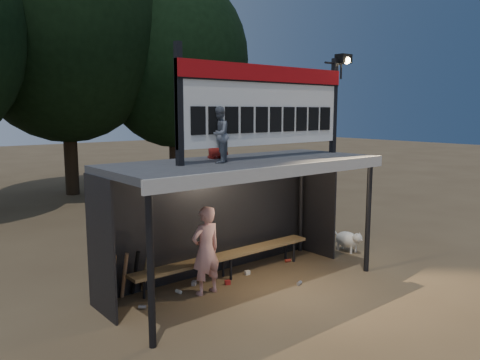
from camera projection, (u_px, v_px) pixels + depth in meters
name	position (u px, v px, depth m)	size (l,w,h in m)	color
ground	(245.00, 286.00, 8.54)	(80.00, 80.00, 0.00)	brown
player	(206.00, 250.00, 8.10)	(0.57, 0.37, 1.56)	white
child_a	(218.00, 135.00, 7.68)	(0.45, 0.35, 0.93)	slate
child_b	(217.00, 130.00, 8.41)	(0.51, 0.33, 1.04)	#AA211A
dugout_shelter	(237.00, 185.00, 8.46)	(5.10, 2.08, 2.32)	#3E3F41
scoreboard_assembly	(270.00, 102.00, 8.40)	(4.10, 0.27, 1.99)	black
bench	(227.00, 256.00, 8.90)	(4.00, 0.35, 0.48)	olive
tree_mid	(64.00, 28.00, 17.05)	(7.22, 7.22, 10.36)	#2F2115
tree_right	(173.00, 61.00, 18.94)	(6.08, 6.08, 8.72)	#312216
dog	(348.00, 240.00, 10.61)	(0.36, 0.81, 0.49)	white
bats	(130.00, 274.00, 7.93)	(0.67, 0.35, 0.84)	olive
litter	(226.00, 281.00, 8.71)	(3.64, 1.48, 0.08)	#AB1E1D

